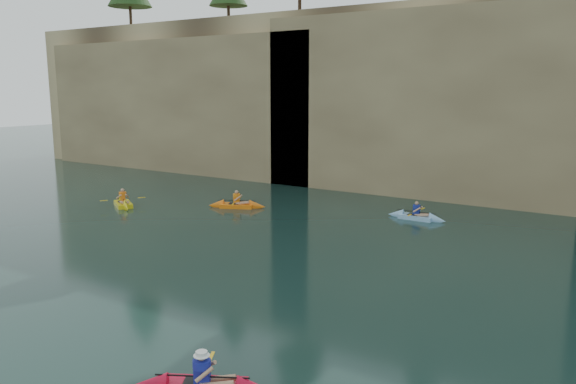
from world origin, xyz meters
The scene contains 9 objects.
ground centered at (0.00, 0.00, 0.00)m, with size 160.00×160.00×0.00m, color black.
cliff centered at (0.00, 30.00, 6.00)m, with size 70.00×16.00×12.00m, color tan.
cliff_slab_west centered at (-20.00, 22.60, 5.28)m, with size 26.00×2.40×10.56m, color #9D8B5F.
cliff_slab_center centered at (2.00, 22.60, 5.70)m, with size 24.00×2.40×11.40m, color #9D8B5F.
sea_cave_west centered at (-18.00, 21.95, 2.00)m, with size 4.50×1.00×4.00m, color black.
sea_cave_center centered at (-4.00, 21.95, 1.60)m, with size 3.50×1.00×3.20m, color black.
kayaker_orange centered at (-7.10, 13.82, 0.15)m, with size 3.20×2.19×1.22m.
kayaker_yellow centered at (-12.68, 10.69, 0.16)m, with size 2.99×2.28×1.26m.
kayaker_ltblue_mid centered at (2.22, 16.50, 0.14)m, with size 3.03×2.28×1.15m.
Camera 1 is at (11.64, -10.16, 6.53)m, focal length 35.00 mm.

